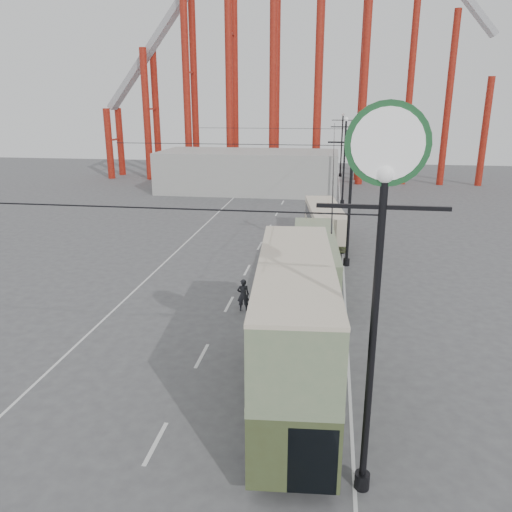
% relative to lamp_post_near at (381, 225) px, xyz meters
% --- Properties ---
extents(ground, '(160.00, 160.00, 0.00)m').
position_rel_lamp_post_near_xyz_m(ground, '(-5.60, 3.00, -7.86)').
color(ground, '#4B4B4E').
rests_on(ground, ground).
extents(road_markings, '(12.52, 120.00, 0.01)m').
position_rel_lamp_post_near_xyz_m(road_markings, '(-6.46, 22.70, -7.86)').
color(road_markings, silver).
rests_on(road_markings, ground).
extents(lamp_post_near, '(3.20, 0.44, 10.80)m').
position_rel_lamp_post_near_xyz_m(lamp_post_near, '(0.00, 0.00, 0.00)').
color(lamp_post_near, black).
rests_on(lamp_post_near, ground).
extents(lamp_post_mid, '(3.20, 0.44, 9.32)m').
position_rel_lamp_post_near_xyz_m(lamp_post_mid, '(0.00, 21.00, -3.18)').
color(lamp_post_mid, black).
rests_on(lamp_post_mid, ground).
extents(lamp_post_far, '(3.20, 0.44, 9.32)m').
position_rel_lamp_post_near_xyz_m(lamp_post_far, '(0.00, 43.00, -3.18)').
color(lamp_post_far, black).
rests_on(lamp_post_far, ground).
extents(lamp_post_distant, '(3.20, 0.44, 9.32)m').
position_rel_lamp_post_near_xyz_m(lamp_post_distant, '(0.00, 65.00, -3.18)').
color(lamp_post_distant, black).
rests_on(lamp_post_distant, ground).
extents(roller_coaster, '(52.95, 5.00, 55.48)m').
position_rel_lamp_post_near_xyz_m(roller_coaster, '(-8.09, 59.89, 15.06)').
color(roller_coaster, maroon).
rests_on(roller_coaster, ground).
extents(fairground_shed, '(22.00, 10.00, 5.00)m').
position_rel_lamp_post_near_xyz_m(fairground_shed, '(-11.60, 50.00, -5.36)').
color(fairground_shed, '#A1A19C').
rests_on(fairground_shed, ground).
extents(double_decker_bus, '(3.38, 10.46, 5.53)m').
position_rel_lamp_post_near_xyz_m(double_decker_bus, '(-2.33, 4.00, -4.77)').
color(double_decker_bus, '#3F4726').
rests_on(double_decker_bus, ground).
extents(single_decker_green, '(3.15, 11.00, 3.07)m').
position_rel_lamp_post_near_xyz_m(single_decker_green, '(-2.07, 16.46, -6.13)').
color(single_decker_green, gray).
rests_on(single_decker_green, ground).
extents(single_decker_cream, '(3.61, 9.70, 2.94)m').
position_rel_lamp_post_near_xyz_m(single_decker_cream, '(-1.68, 26.79, -6.20)').
color(single_decker_cream, beige).
rests_on(single_decker_cream, ground).
extents(pedestrian, '(0.75, 0.59, 1.79)m').
position_rel_lamp_post_near_xyz_m(pedestrian, '(-5.66, 12.26, -6.97)').
color(pedestrian, black).
rests_on(pedestrian, ground).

